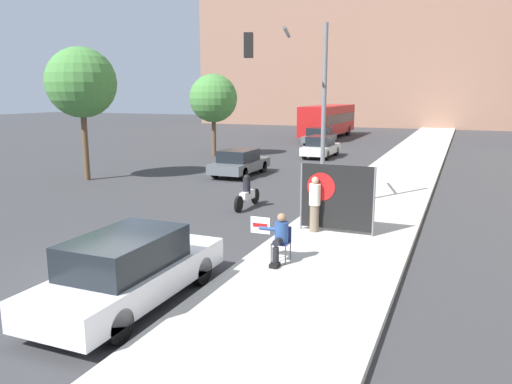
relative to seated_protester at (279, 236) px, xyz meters
name	(u,v)px	position (x,y,z in m)	size (l,w,h in m)	color
ground_plane	(124,278)	(-3.14, -2.01, -0.83)	(160.00, 160.00, 0.00)	#38383A
sidewalk_curb	(392,183)	(0.96, 12.99, -0.75)	(3.84, 90.00, 0.17)	beige
seated_protester	(279,236)	(0.00, 0.00, 0.00)	(0.98, 0.77, 1.23)	#474C56
jogger_on_sidewalk	(315,204)	(0.01, 3.04, 0.18)	(0.34, 0.34, 1.67)	#756651
protest_banner	(336,197)	(0.62, 3.18, 0.41)	(2.25, 0.06, 2.03)	slate
traffic_light_pole	(298,87)	(-1.52, 5.91, 3.62)	(2.82, 2.58, 6.44)	slate
parked_car_curbside	(130,270)	(-2.06, -3.17, -0.08)	(1.77, 4.77, 1.52)	silver
car_on_road_nearest	(239,162)	(-6.83, 12.60, -0.14)	(1.79, 4.22, 1.37)	#565B60
car_on_road_midblock	(321,147)	(-4.90, 21.55, -0.11)	(1.70, 4.22, 1.45)	white
car_on_road_distant	(320,136)	(-7.31, 29.87, -0.12)	(1.83, 4.72, 1.43)	#565B60
city_bus_on_road	(328,119)	(-8.25, 36.31, 0.95)	(2.58, 11.74, 3.09)	red
motorcycle_on_road	(247,194)	(-3.41, 5.80, -0.29)	(0.28, 2.16, 1.28)	silver
street_tree_near_curb	(81,83)	(-13.25, 8.38, 3.90)	(3.37, 3.37, 6.45)	brown
street_tree_midblock	(213,98)	(-11.84, 19.37, 3.07)	(3.23, 3.23, 5.53)	brown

